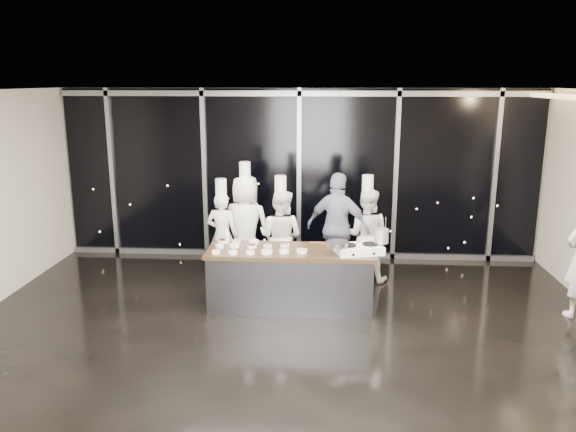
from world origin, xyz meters
name	(u,v)px	position (x,y,z in m)	size (l,w,h in m)	color
ground	(286,332)	(0.00, 0.00, 0.00)	(9.00, 9.00, 0.00)	black
room_shell	(300,169)	(0.18, 0.00, 2.25)	(9.02, 7.02, 3.21)	beige
window_wall	(299,175)	(0.00, 3.43, 1.60)	(8.90, 0.11, 3.20)	black
demo_counter	(291,278)	(0.00, 0.90, 0.45)	(2.46, 0.86, 0.90)	#35353A
stove	(359,249)	(1.00, 0.78, 0.96)	(0.73, 0.55, 0.14)	white
frying_pan	(337,243)	(0.68, 0.69, 1.07)	(0.59, 0.39, 0.05)	slate
stock_pot	(382,236)	(1.32, 0.87, 1.14)	(0.20, 0.20, 0.20)	silver
prep_bowls	(253,247)	(-0.56, 0.90, 0.93)	(1.40, 0.72, 0.05)	white
squeeze_bottle	(227,236)	(-0.99, 1.15, 1.02)	(0.07, 0.07, 0.25)	white
chef_far_left	(222,234)	(-1.25, 2.10, 0.78)	(0.61, 0.46, 1.74)	white
chef_left	(246,226)	(-0.86, 2.23, 0.90)	(0.96, 0.73, 2.01)	white
chef_center	(281,236)	(-0.23, 1.93, 0.81)	(0.94, 0.84, 1.83)	white
guest	(338,228)	(0.72, 2.10, 0.93)	(1.18, 0.80, 1.86)	#15183A
chef_right	(366,234)	(1.20, 2.16, 0.81)	(0.87, 0.74, 1.82)	white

